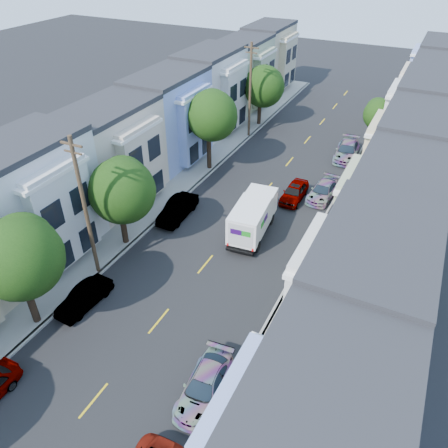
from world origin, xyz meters
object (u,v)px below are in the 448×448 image
at_px(tree_d, 211,116).
at_px(fedex_truck, 253,216).
at_px(tree_c, 121,191).
at_px(parked_right_b, 205,386).
at_px(lead_sedan, 294,192).
at_px(tree_far_r, 378,115).
at_px(utility_pole_far, 250,91).
at_px(parked_right_c, 323,191).
at_px(tree_b, 19,258).
at_px(utility_pole_near, 85,210).
at_px(tree_e, 263,87).
at_px(parked_left_c, 84,298).
at_px(parked_left_d, 178,209).
at_px(parked_right_d, 347,151).

height_order(tree_d, fedex_truck, tree_d).
bearing_deg(tree_c, parked_right_b, -37.83).
relative_size(lead_sedan, parked_right_b, 0.98).
height_order(tree_c, tree_far_r, tree_c).
xyz_separation_m(utility_pole_far, parked_right_c, (11.20, -9.34, -4.49)).
relative_size(tree_b, parked_right_c, 1.70).
bearing_deg(utility_pole_near, tree_d, 90.01).
xyz_separation_m(tree_e, parked_right_c, (11.20, -13.06, -3.96)).
distance_m(parked_left_c, parked_right_b, 10.05).
relative_size(tree_far_r, parked_left_d, 1.26).
height_order(utility_pole_near, utility_pole_far, same).
xyz_separation_m(tree_c, tree_d, (-0.00, 13.52, 0.83)).
bearing_deg(utility_pole_far, parked_left_d, -85.47).
bearing_deg(tree_b, tree_c, 90.00).
xyz_separation_m(parked_right_b, parked_right_c, (0.00, 21.81, -0.01)).
relative_size(parked_left_c, parked_right_b, 0.87).
distance_m(tree_d, tree_far_r, 17.07).
height_order(parked_right_b, parked_right_c, parked_right_b).
xyz_separation_m(tree_c, parked_left_d, (1.40, 4.79, -3.89)).
xyz_separation_m(tree_c, lead_sedan, (9.04, 11.69, -3.94)).
relative_size(tree_b, utility_pole_far, 0.75).
height_order(tree_far_r, parked_right_c, tree_far_r).
relative_size(tree_c, parked_left_d, 1.54).
bearing_deg(parked_left_d, parked_right_d, 57.63).
bearing_deg(lead_sedan, parked_right_b, -84.19).
height_order(utility_pole_far, parked_left_c, utility_pole_far).
bearing_deg(tree_d, tree_b, -90.00).
distance_m(tree_far_r, lead_sedan, 13.67).
relative_size(tree_d, parked_left_c, 2.01).
bearing_deg(utility_pole_near, parked_left_d, 80.48).
bearing_deg(utility_pole_near, fedex_truck, 48.95).
distance_m(utility_pole_near, fedex_truck, 12.37).
bearing_deg(parked_right_b, parked_right_c, 85.09).
relative_size(utility_pole_near, utility_pole_far, 1.00).
bearing_deg(tree_b, lead_sedan, 66.26).
height_order(utility_pole_far, fedex_truck, utility_pole_far).
height_order(tree_e, parked_left_d, tree_e).
distance_m(tree_far_r, parked_left_c, 33.09).
bearing_deg(tree_c, fedex_truck, 34.69).
relative_size(lead_sedan, parked_right_d, 0.86).
relative_size(utility_pole_far, parked_right_c, 2.27).
relative_size(tree_c, tree_e, 1.00).
distance_m(tree_b, lead_sedan, 22.88).
xyz_separation_m(tree_far_r, lead_sedan, (-4.16, -12.57, -3.42)).
height_order(utility_pole_far, parked_right_c, utility_pole_far).
height_order(tree_e, lead_sedan, tree_e).
distance_m(tree_b, tree_c, 8.87).
xyz_separation_m(parked_left_c, parked_right_c, (9.80, 19.57, 0.01)).
relative_size(tree_far_r, parked_right_b, 1.28).
height_order(tree_e, parked_right_c, tree_e).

